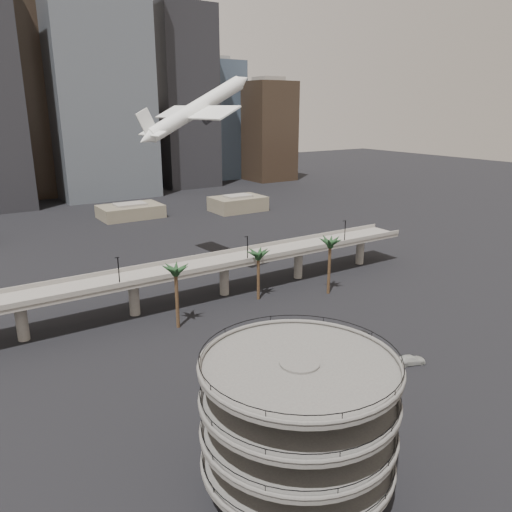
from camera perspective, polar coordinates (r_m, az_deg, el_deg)
ground at (r=73.78m, az=11.08°, el=-19.01°), size 700.00×700.00×0.00m
parking_ramp at (r=58.52m, az=4.85°, el=-17.52°), size 22.20×22.20×17.35m
overpass at (r=111.75m, az=-8.59°, el=-1.94°), size 130.00×9.30×14.70m
palm_trees at (r=108.31m, az=0.37°, el=-0.08°), size 42.40×10.40×14.00m
low_buildings at (r=194.89m, az=-17.58°, el=4.12°), size 135.00×27.50×6.80m
skyline at (r=265.36m, az=-21.31°, el=15.88°), size 269.00×86.00×120.03m
airborne_jet at (r=126.23m, az=-6.80°, el=16.34°), size 32.54×30.27×18.06m
car_a at (r=88.73m, az=2.10°, el=-11.46°), size 5.03×2.29×1.68m
car_b at (r=98.92m, az=11.75°, el=-8.78°), size 4.47×1.67×1.46m
car_c at (r=91.87m, az=17.23°, el=-11.27°), size 5.74×3.81×1.55m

